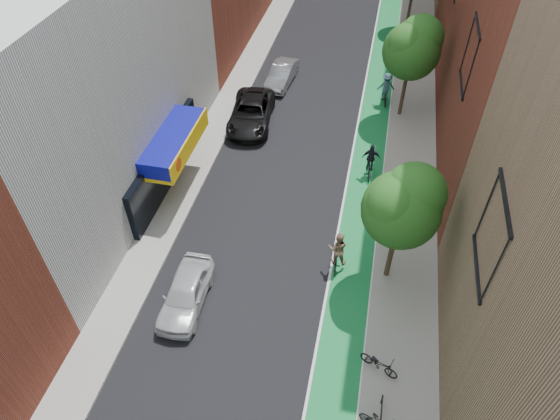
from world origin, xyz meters
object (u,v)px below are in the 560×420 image
Objects in this scene: parked_car_white at (186,293)px; cyclist_lane_near at (337,252)px; cyclist_lane_far at (386,90)px; cyclist_lane_mid at (370,164)px; parked_car_silver at (282,75)px; parked_car_black at (251,113)px.

parked_car_white is 1.91× the size of cyclist_lane_near.
cyclist_lane_mid is at bearing 75.61° from cyclist_lane_far.
cyclist_lane_mid is at bearing -46.85° from parked_car_silver.
cyclist_lane_near is 7.34m from cyclist_lane_mid.
cyclist_lane_far reaches higher than parked_car_black.
cyclist_lane_far is at bearing 66.06° from parked_car_white.
parked_car_white is 0.76× the size of parked_car_black.
parked_car_silver is 2.04× the size of cyclist_lane_mid.
cyclist_lane_mid is at bearing -30.63° from parked_car_black.
cyclist_lane_near is (6.29, 3.53, 0.30)m from parked_car_white.
cyclist_lane_far reaches higher than parked_car_white.
parked_car_white is at bearing 52.02° from cyclist_lane_mid.
cyclist_lane_far is (7.57, 18.86, 0.29)m from parked_car_white.
parked_car_black is 2.58× the size of cyclist_lane_far.
cyclist_lane_mid reaches higher than parked_car_white.
parked_car_silver is 11.58m from cyclist_lane_mid.
parked_car_white is at bearing -85.22° from parked_car_silver.
cyclist_lane_mid is (7.23, 10.81, 0.09)m from parked_car_white.
cyclist_lane_mid is at bearing 54.14° from parked_car_white.
parked_car_white is at bearing 56.15° from cyclist_lane_far.
cyclist_lane_far reaches higher than cyclist_lane_mid.
cyclist_lane_mid is 0.95× the size of cyclist_lane_far.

